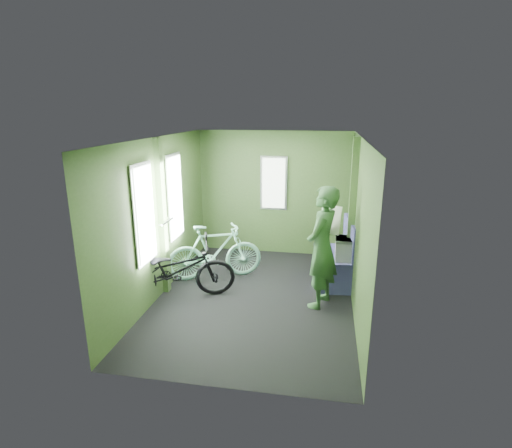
{
  "coord_description": "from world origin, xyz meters",
  "views": [
    {
      "loc": [
        0.95,
        -5.25,
        2.68
      ],
      "look_at": [
        0.0,
        0.1,
        1.1
      ],
      "focal_mm": 28.0,
      "sensor_mm": 36.0,
      "label": 1
    }
  ],
  "objects_px": {
    "bicycle_mint": "(216,278)",
    "bench_seat": "(335,264)",
    "passenger": "(322,247)",
    "waste_box": "(343,264)",
    "bicycle_black": "(177,298)"
  },
  "relations": [
    {
      "from": "bicycle_mint",
      "to": "waste_box",
      "type": "height_order",
      "value": "waste_box"
    },
    {
      "from": "bicycle_black",
      "to": "bench_seat",
      "type": "height_order",
      "value": "bench_seat"
    },
    {
      "from": "bicycle_black",
      "to": "waste_box",
      "type": "bearing_deg",
      "value": -91.86
    },
    {
      "from": "bicycle_mint",
      "to": "passenger",
      "type": "height_order",
      "value": "passenger"
    },
    {
      "from": "bicycle_mint",
      "to": "bench_seat",
      "type": "distance_m",
      "value": 1.94
    },
    {
      "from": "bicycle_black",
      "to": "passenger",
      "type": "xyz_separation_m",
      "value": [
        2.06,
        0.18,
        0.85
      ]
    },
    {
      "from": "bicycle_black",
      "to": "bicycle_mint",
      "type": "distance_m",
      "value": 0.87
    },
    {
      "from": "bicycle_mint",
      "to": "bench_seat",
      "type": "height_order",
      "value": "bench_seat"
    },
    {
      "from": "bicycle_mint",
      "to": "bench_seat",
      "type": "bearing_deg",
      "value": -107.72
    },
    {
      "from": "bicycle_black",
      "to": "bicycle_mint",
      "type": "relative_size",
      "value": 1.12
    },
    {
      "from": "waste_box",
      "to": "passenger",
      "type": "bearing_deg",
      "value": -119.63
    },
    {
      "from": "bicycle_black",
      "to": "waste_box",
      "type": "relative_size",
      "value": 2.08
    },
    {
      "from": "bicycle_black",
      "to": "waste_box",
      "type": "distance_m",
      "value": 2.53
    },
    {
      "from": "waste_box",
      "to": "bench_seat",
      "type": "relative_size",
      "value": 0.8
    },
    {
      "from": "bench_seat",
      "to": "bicycle_black",
      "type": "bearing_deg",
      "value": -162.88
    }
  ]
}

